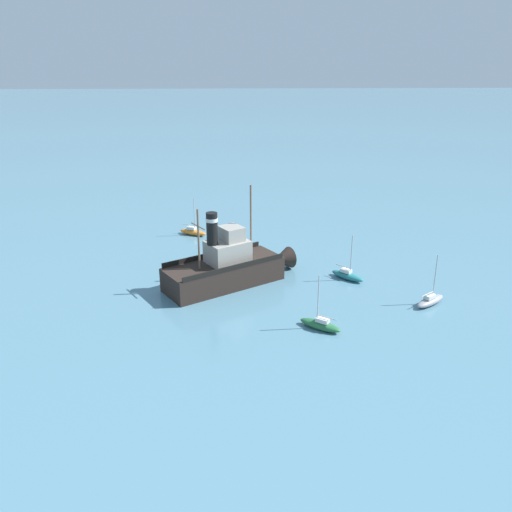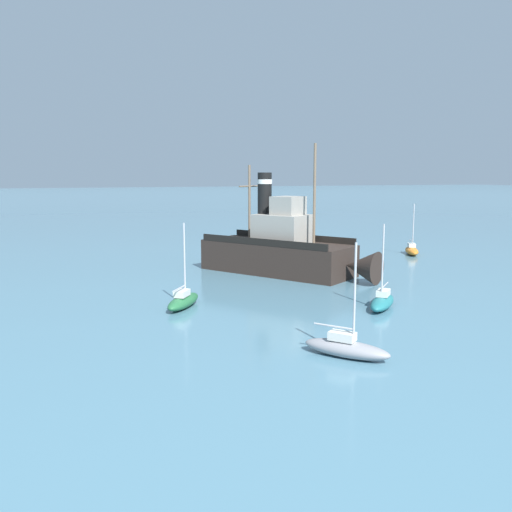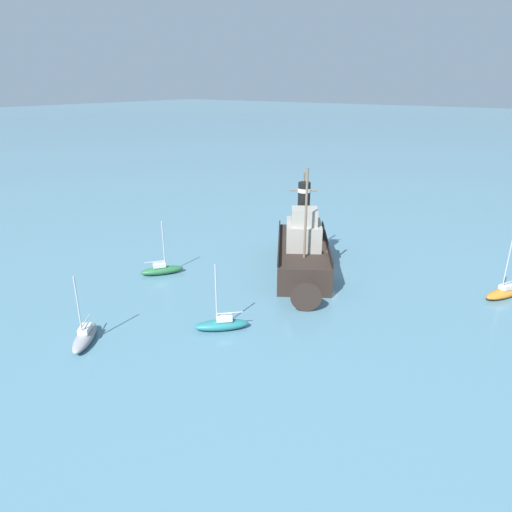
{
  "view_description": "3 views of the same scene",
  "coord_description": "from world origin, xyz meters",
  "px_view_note": "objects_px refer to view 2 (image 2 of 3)",
  "views": [
    {
      "loc": [
        52.16,
        1.92,
        22.26
      ],
      "look_at": [
        1.69,
        3.9,
        3.03
      ],
      "focal_mm": 38.0,
      "sensor_mm": 36.0,
      "label": 1
    },
    {
      "loc": [
        18.74,
        39.05,
        7.63
      ],
      "look_at": [
        4.76,
        3.58,
        1.9
      ],
      "focal_mm": 38.0,
      "sensor_mm": 36.0,
      "label": 2
    },
    {
      "loc": [
        -17.33,
        34.66,
        16.21
      ],
      "look_at": [
        4.36,
        4.4,
        1.87
      ],
      "focal_mm": 32.0,
      "sensor_mm": 36.0,
      "label": 3
    }
  ],
  "objects_px": {
    "sailboat_grey": "(346,347)",
    "sailboat_teal": "(382,301)",
    "sailboat_orange": "(412,250)",
    "sailboat_green": "(183,300)",
    "old_tugboat": "(284,250)"
  },
  "relations": [
    {
      "from": "sailboat_orange",
      "to": "sailboat_grey",
      "type": "bearing_deg",
      "value": 47.78
    },
    {
      "from": "sailboat_orange",
      "to": "sailboat_teal",
      "type": "distance_m",
      "value": 22.75
    },
    {
      "from": "sailboat_grey",
      "to": "sailboat_green",
      "type": "bearing_deg",
      "value": -68.58
    },
    {
      "from": "old_tugboat",
      "to": "sailboat_green",
      "type": "xyz_separation_m",
      "value": [
        9.93,
        7.84,
        -1.4
      ]
    },
    {
      "from": "sailboat_green",
      "to": "sailboat_teal",
      "type": "bearing_deg",
      "value": 157.36
    },
    {
      "from": "old_tugboat",
      "to": "sailboat_orange",
      "type": "bearing_deg",
      "value": -163.18
    },
    {
      "from": "sailboat_grey",
      "to": "sailboat_teal",
      "type": "relative_size",
      "value": 1.0
    },
    {
      "from": "sailboat_grey",
      "to": "sailboat_teal",
      "type": "height_order",
      "value": "same"
    },
    {
      "from": "sailboat_grey",
      "to": "sailboat_teal",
      "type": "bearing_deg",
      "value": -133.97
    },
    {
      "from": "sailboat_orange",
      "to": "sailboat_green",
      "type": "height_order",
      "value": "same"
    },
    {
      "from": "old_tugboat",
      "to": "sailboat_orange",
      "type": "distance_m",
      "value": 16.53
    },
    {
      "from": "sailboat_green",
      "to": "sailboat_orange",
      "type": "bearing_deg",
      "value": -153.87
    },
    {
      "from": "old_tugboat",
      "to": "sailboat_grey",
      "type": "bearing_deg",
      "value": 73.36
    },
    {
      "from": "sailboat_orange",
      "to": "sailboat_green",
      "type": "relative_size",
      "value": 1.0
    },
    {
      "from": "sailboat_teal",
      "to": "sailboat_green",
      "type": "distance_m",
      "value": 11.5
    }
  ]
}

